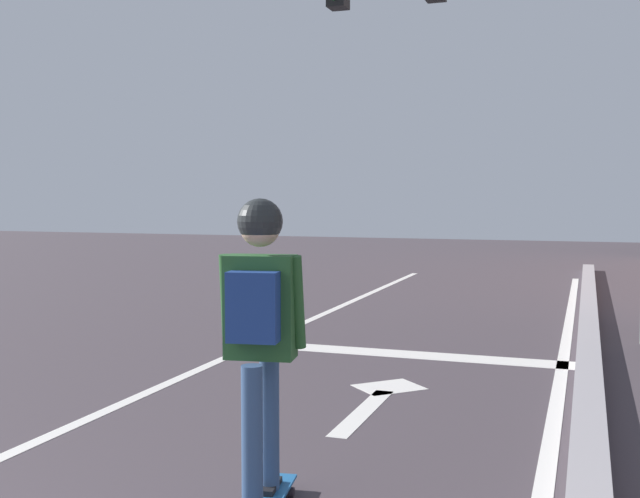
{
  "coord_description": "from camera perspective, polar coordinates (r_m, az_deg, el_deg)",
  "views": [
    {
      "loc": [
        3.26,
        -0.83,
        1.72
      ],
      "look_at": [
        1.12,
        5.32,
        1.27
      ],
      "focal_mm": 43.26,
      "sensor_mm": 36.0,
      "label": 1
    }
  ],
  "objects": [
    {
      "name": "curb_strip",
      "position": [
        7.02,
        19.26,
        -9.88
      ],
      "size": [
        0.24,
        24.0,
        0.14
      ],
      "primitive_type": "cube",
      "color": "#9A9498",
      "rests_on": "ground"
    },
    {
      "name": "traffic_signal_mast",
      "position": [
        9.88,
        14.4,
        15.93
      ],
      "size": [
        5.13,
        0.34,
        5.17
      ],
      "color": "#535B57",
      "rests_on": "ground"
    },
    {
      "name": "stop_bar",
      "position": [
        8.5,
        6.37,
        -7.74
      ],
      "size": [
        3.55,
        0.4,
        0.01
      ],
      "primitive_type": "cube",
      "color": "silver",
      "rests_on": "ground"
    },
    {
      "name": "lane_line_center",
      "position": [
        7.91,
        -8.6,
        -8.64
      ],
      "size": [
        0.12,
        20.0,
        0.01
      ],
      "primitive_type": "cube",
      "color": "silver",
      "rests_on": "ground"
    },
    {
      "name": "lane_arrow_head",
      "position": [
        7.08,
        5.13,
        -10.12
      ],
      "size": [
        0.71,
        0.71,
        0.01
      ],
      "primitive_type": "cube",
      "rotation": [
        0.0,
        0.0,
        0.79
      ],
      "color": "silver",
      "rests_on": "ground"
    },
    {
      "name": "lane_line_curbside",
      "position": [
        7.04,
        17.18,
        -10.36
      ],
      "size": [
        0.12,
        20.0,
        0.01
      ],
      "primitive_type": "cube",
      "color": "silver",
      "rests_on": "ground"
    },
    {
      "name": "skater",
      "position": [
        4.06,
        -4.48,
        -4.73
      ],
      "size": [
        0.45,
        0.61,
        1.62
      ],
      "color": "#324C74",
      "rests_on": "skateboard"
    },
    {
      "name": "lane_arrow_stem",
      "position": [
        6.28,
        3.2,
        -11.93
      ],
      "size": [
        0.16,
        1.4,
        0.01
      ],
      "primitive_type": "cube",
      "color": "silver",
      "rests_on": "ground"
    }
  ]
}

